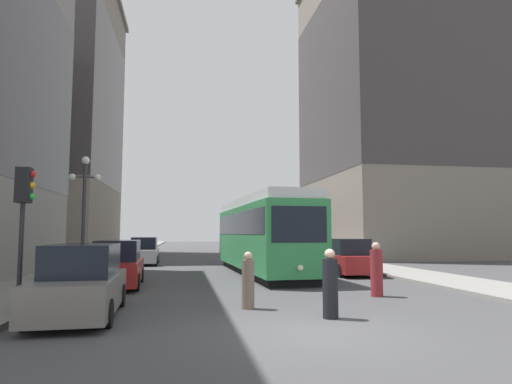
{
  "coord_description": "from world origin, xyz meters",
  "views": [
    {
      "loc": [
        -2.92,
        -9.27,
        2.11
      ],
      "look_at": [
        0.36,
        10.16,
        3.96
      ],
      "focal_mm": 30.76,
      "sensor_mm": 36.0,
      "label": 1
    }
  ],
  "objects_px": {
    "parked_car_left_near": "(117,265)",
    "pedestrian_crossing_far": "(248,282)",
    "pedestrian_on_sidewalk": "(330,286)",
    "traffic_light_near_left": "(24,199)",
    "transit_bus": "(273,235)",
    "parked_car_left_mid": "(81,283)",
    "pedestrian_crossing_near": "(376,271)",
    "parked_car_left_far": "(144,252)",
    "lamp_post_left_near": "(84,197)",
    "streetcar": "(261,233)",
    "parked_car_right_far": "(347,258)"
  },
  "relations": [
    {
      "from": "parked_car_left_near",
      "to": "parked_car_right_far",
      "type": "xyz_separation_m",
      "value": [
        10.83,
        3.29,
        -0.0
      ]
    },
    {
      "from": "pedestrian_crossing_far",
      "to": "pedestrian_crossing_near",
      "type": "bearing_deg",
      "value": -179.66
    },
    {
      "from": "parked_car_left_far",
      "to": "parked_car_left_mid",
      "type": "bearing_deg",
      "value": -90.91
    },
    {
      "from": "traffic_light_near_left",
      "to": "parked_car_left_mid",
      "type": "bearing_deg",
      "value": -21.87
    },
    {
      "from": "traffic_light_near_left",
      "to": "transit_bus",
      "type": "bearing_deg",
      "value": 63.38
    },
    {
      "from": "parked_car_left_far",
      "to": "parked_car_left_near",
      "type": "bearing_deg",
      "value": -90.91
    },
    {
      "from": "transit_bus",
      "to": "parked_car_left_far",
      "type": "bearing_deg",
      "value": -154.04
    },
    {
      "from": "parked_car_left_far",
      "to": "pedestrian_crossing_near",
      "type": "relative_size",
      "value": 2.65
    },
    {
      "from": "lamp_post_left_near",
      "to": "streetcar",
      "type": "bearing_deg",
      "value": 13.57
    },
    {
      "from": "pedestrian_crossing_near",
      "to": "lamp_post_left_near",
      "type": "xyz_separation_m",
      "value": [
        -10.86,
        6.83,
        2.89
      ]
    },
    {
      "from": "streetcar",
      "to": "pedestrian_on_sidewalk",
      "type": "height_order",
      "value": "streetcar"
    },
    {
      "from": "parked_car_left_mid",
      "to": "pedestrian_crossing_near",
      "type": "xyz_separation_m",
      "value": [
        8.96,
        2.13,
        -0.01
      ]
    },
    {
      "from": "transit_bus",
      "to": "pedestrian_crossing_far",
      "type": "height_order",
      "value": "transit_bus"
    },
    {
      "from": "parked_car_left_mid",
      "to": "pedestrian_on_sidewalk",
      "type": "height_order",
      "value": "parked_car_left_mid"
    },
    {
      "from": "parked_car_left_mid",
      "to": "parked_car_left_far",
      "type": "height_order",
      "value": "same"
    },
    {
      "from": "parked_car_left_near",
      "to": "parked_car_left_mid",
      "type": "bearing_deg",
      "value": -92.15
    },
    {
      "from": "parked_car_left_mid",
      "to": "pedestrian_on_sidewalk",
      "type": "bearing_deg",
      "value": -13.08
    },
    {
      "from": "transit_bus",
      "to": "pedestrian_on_sidewalk",
      "type": "xyz_separation_m",
      "value": [
        -3.83,
        -25.21,
        -1.15
      ]
    },
    {
      "from": "parked_car_left_near",
      "to": "pedestrian_crossing_far",
      "type": "distance_m",
      "value": 7.3
    },
    {
      "from": "parked_car_right_far",
      "to": "pedestrian_on_sidewalk",
      "type": "distance_m",
      "value": 11.82
    },
    {
      "from": "transit_bus",
      "to": "pedestrian_crossing_far",
      "type": "relative_size",
      "value": 7.13
    },
    {
      "from": "pedestrian_on_sidewalk",
      "to": "traffic_light_near_left",
      "type": "bearing_deg",
      "value": -111.23
    },
    {
      "from": "streetcar",
      "to": "parked_car_left_far",
      "type": "bearing_deg",
      "value": 127.07
    },
    {
      "from": "parked_car_left_mid",
      "to": "streetcar",
      "type": "bearing_deg",
      "value": 57.22
    },
    {
      "from": "streetcar",
      "to": "lamp_post_left_near",
      "type": "bearing_deg",
      "value": -169.13
    },
    {
      "from": "parked_car_left_near",
      "to": "lamp_post_left_near",
      "type": "xyz_separation_m",
      "value": [
        -1.9,
        2.61,
        2.89
      ]
    },
    {
      "from": "transit_bus",
      "to": "pedestrian_on_sidewalk",
      "type": "relative_size",
      "value": 6.59
    },
    {
      "from": "parked_car_left_far",
      "to": "traffic_light_near_left",
      "type": "bearing_deg",
      "value": -96.16
    },
    {
      "from": "streetcar",
      "to": "transit_bus",
      "type": "height_order",
      "value": "streetcar"
    },
    {
      "from": "parked_car_left_mid",
      "to": "pedestrian_crossing_far",
      "type": "bearing_deg",
      "value": 4.66
    },
    {
      "from": "parked_car_left_mid",
      "to": "lamp_post_left_near",
      "type": "height_order",
      "value": "lamp_post_left_near"
    },
    {
      "from": "parked_car_left_mid",
      "to": "traffic_light_near_left",
      "type": "bearing_deg",
      "value": 156.31
    },
    {
      "from": "pedestrian_crossing_near",
      "to": "pedestrian_on_sidewalk",
      "type": "height_order",
      "value": "pedestrian_crossing_near"
    },
    {
      "from": "pedestrian_on_sidewalk",
      "to": "parked_car_left_near",
      "type": "bearing_deg",
      "value": -148.45
    },
    {
      "from": "parked_car_left_mid",
      "to": "pedestrian_crossing_far",
      "type": "relative_size",
      "value": 2.95
    },
    {
      "from": "transit_bus",
      "to": "parked_car_left_far",
      "type": "height_order",
      "value": "transit_bus"
    },
    {
      "from": "streetcar",
      "to": "parked_car_right_far",
      "type": "bearing_deg",
      "value": -20.77
    },
    {
      "from": "pedestrian_crossing_far",
      "to": "pedestrian_on_sidewalk",
      "type": "relative_size",
      "value": 0.92
    },
    {
      "from": "parked_car_left_mid",
      "to": "pedestrian_crossing_near",
      "type": "relative_size",
      "value": 2.6
    },
    {
      "from": "parked_car_left_near",
      "to": "traffic_light_near_left",
      "type": "xyz_separation_m",
      "value": [
        -1.68,
        -5.67,
        2.16
      ]
    },
    {
      "from": "parked_car_left_mid",
      "to": "parked_car_right_far",
      "type": "height_order",
      "value": "same"
    },
    {
      "from": "parked_car_right_far",
      "to": "pedestrian_on_sidewalk",
      "type": "relative_size",
      "value": 2.71
    },
    {
      "from": "pedestrian_crossing_near",
      "to": "pedestrian_crossing_far",
      "type": "height_order",
      "value": "pedestrian_crossing_near"
    },
    {
      "from": "streetcar",
      "to": "pedestrian_crossing_near",
      "type": "distance_m",
      "value": 9.28
    },
    {
      "from": "parked_car_left_near",
      "to": "lamp_post_left_near",
      "type": "relative_size",
      "value": 0.9
    },
    {
      "from": "parked_car_left_near",
      "to": "parked_car_left_mid",
      "type": "height_order",
      "value": "same"
    },
    {
      "from": "pedestrian_crossing_far",
      "to": "transit_bus",
      "type": "bearing_deg",
      "value": -122.77
    },
    {
      "from": "parked_car_left_mid",
      "to": "pedestrian_crossing_near",
      "type": "bearing_deg",
      "value": 11.57
    },
    {
      "from": "pedestrian_on_sidewalk",
      "to": "traffic_light_near_left",
      "type": "height_order",
      "value": "traffic_light_near_left"
    },
    {
      "from": "parked_car_left_far",
      "to": "pedestrian_on_sidewalk",
      "type": "bearing_deg",
      "value": -73.91
    }
  ]
}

